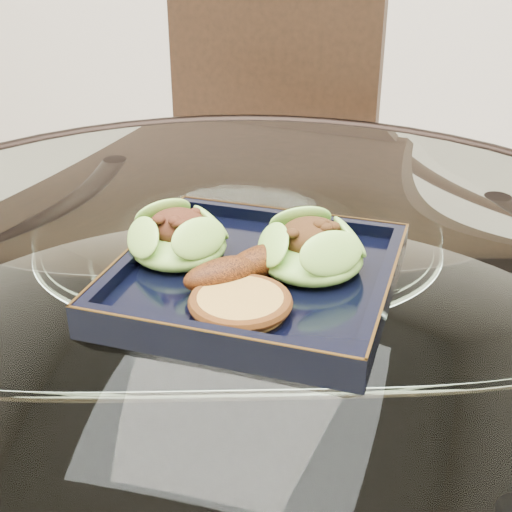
# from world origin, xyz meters

# --- Properties ---
(dining_table) EXTENTS (1.13, 1.13, 0.77)m
(dining_table) POSITION_xyz_m (-0.00, -0.00, 0.60)
(dining_table) COLOR white
(dining_table) RESTS_ON ground
(dining_chair) EXTENTS (0.47, 0.47, 1.00)m
(dining_chair) POSITION_xyz_m (-0.14, 0.53, 0.56)
(dining_chair) COLOR black
(dining_chair) RESTS_ON ground
(navy_plate) EXTENTS (0.28, 0.28, 0.02)m
(navy_plate) POSITION_xyz_m (0.03, -0.06, 0.77)
(navy_plate) COLOR black
(navy_plate) RESTS_ON dining_table
(lettuce_wrap_left) EXTENTS (0.13, 0.13, 0.04)m
(lettuce_wrap_left) POSITION_xyz_m (-0.05, -0.04, 0.80)
(lettuce_wrap_left) COLOR #67A630
(lettuce_wrap_left) RESTS_ON navy_plate
(lettuce_wrap_right) EXTENTS (0.12, 0.12, 0.04)m
(lettuce_wrap_right) POSITION_xyz_m (0.09, -0.03, 0.80)
(lettuce_wrap_right) COLOR #56A22F
(lettuce_wrap_right) RESTS_ON navy_plate
(roasted_plantain) EXTENTS (0.13, 0.15, 0.03)m
(roasted_plantain) POSITION_xyz_m (0.04, -0.06, 0.80)
(roasted_plantain) COLOR #5B2609
(roasted_plantain) RESTS_ON navy_plate
(crumb_patty) EXTENTS (0.10, 0.10, 0.02)m
(crumb_patty) POSITION_xyz_m (0.04, -0.13, 0.79)
(crumb_patty) COLOR #B3843B
(crumb_patty) RESTS_ON navy_plate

